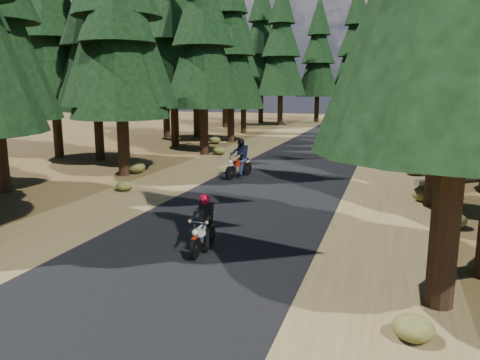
{
  "coord_description": "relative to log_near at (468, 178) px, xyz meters",
  "views": [
    {
      "loc": [
        4.63,
        -12.72,
        4.08
      ],
      "look_at": [
        0.0,
        1.5,
        1.1
      ],
      "focal_mm": 35.0,
      "sensor_mm": 36.0,
      "label": 1
    }
  ],
  "objects": [
    {
      "name": "rider_follow",
      "position": [
        -9.82,
        -2.21,
        0.43
      ],
      "size": [
        1.16,
        2.07,
        1.77
      ],
      "rotation": [
        0.0,
        0.0,
        2.84
      ],
      "color": "maroon",
      "rests_on": "road"
    },
    {
      "name": "log_near",
      "position": [
        0.0,
        0.0,
        0.0
      ],
      "size": [
        4.57,
        3.86,
        0.32
      ],
      "primitive_type": "cylinder",
      "rotation": [
        0.0,
        1.57,
        0.69
      ],
      "color": "#4C4233",
      "rests_on": "ground"
    },
    {
      "name": "shoulder_l",
      "position": [
        -12.5,
        -4.43,
        -0.16
      ],
      "size": [
        3.2,
        100.0,
        0.01
      ],
      "primitive_type": "cube",
      "color": "brown",
      "rests_on": "ground"
    },
    {
      "name": "pine_forest",
      "position": [
        -7.92,
        11.61,
        7.73
      ],
      "size": [
        34.59,
        55.08,
        16.32
      ],
      "color": "black",
      "rests_on": "ground"
    },
    {
      "name": "shoulder_r",
      "position": [
        -3.3,
        -4.43,
        -0.16
      ],
      "size": [
        3.2,
        100.0,
        0.01
      ],
      "primitive_type": "cube",
      "color": "brown",
      "rests_on": "ground"
    },
    {
      "name": "ground",
      "position": [
        -7.9,
        -9.43,
        -0.16
      ],
      "size": [
        120.0,
        120.0,
        0.0
      ],
      "primitive_type": "plane",
      "color": "#4A371A",
      "rests_on": "ground"
    },
    {
      "name": "understory_shrubs",
      "position": [
        -7.22,
        -1.68,
        0.1
      ],
      "size": [
        15.42,
        32.53,
        0.63
      ],
      "color": "#474C1E",
      "rests_on": "ground"
    },
    {
      "name": "rider_lead",
      "position": [
        -7.61,
        -11.8,
        0.33
      ],
      "size": [
        0.54,
        1.65,
        1.46
      ],
      "rotation": [
        0.0,
        0.0,
        3.17
      ],
      "color": "white",
      "rests_on": "road"
    },
    {
      "name": "road",
      "position": [
        -7.9,
        -4.43,
        -0.15
      ],
      "size": [
        6.0,
        100.0,
        0.01
      ],
      "primitive_type": "cube",
      "color": "black",
      "rests_on": "ground"
    }
  ]
}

